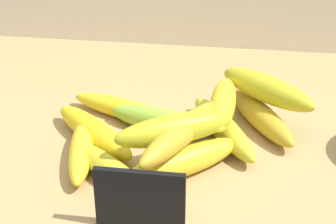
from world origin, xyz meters
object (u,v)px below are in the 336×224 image
object	(u,v)px
banana_3	(94,132)
banana_9	(182,132)
chalkboard_sign	(140,202)
banana_0	(183,161)
banana_4	(126,109)
banana_2	(260,116)
banana_11	(176,129)
banana_10	(223,103)
banana_5	(82,148)
banana_1	(112,171)
banana_6	(223,128)
banana_7	(162,121)
banana_8	(267,89)

from	to	relation	value
banana_3	banana_9	bearing A→B (deg)	-20.18
chalkboard_sign	banana_9	xyz separation A→B (cm)	(3.48, 12.96, 2.30)
chalkboard_sign	banana_0	bearing A→B (deg)	71.98
banana_3	banana_4	world-z (taller)	banana_3
banana_0	banana_2	world-z (taller)	banana_0
banana_9	banana_11	world-z (taller)	banana_11
banana_9	banana_10	xyz separation A→B (cm)	(5.18, 9.82, -0.29)
banana_5	banana_10	bearing A→B (deg)	24.48
banana_10	banana_11	xyz separation A→B (cm)	(-5.94, -9.57, 0.61)
banana_0	banana_1	distance (cm)	10.04
banana_3	banana_11	world-z (taller)	banana_11
chalkboard_sign	banana_6	bearing A→B (deg)	67.96
banana_1	banana_5	distance (cm)	7.69
chalkboard_sign	banana_10	xyz separation A→B (cm)	(8.66, 22.78, 2.01)
banana_1	banana_2	size ratio (longest dim) A/B	1.02
chalkboard_sign	banana_4	bearing A→B (deg)	105.57
banana_9	banana_10	distance (cm)	11.10
banana_2	banana_7	world-z (taller)	same
banana_11	banana_7	bearing A→B (deg)	110.02
banana_3	banana_4	bearing A→B (deg)	67.72
banana_4	banana_8	world-z (taller)	banana_8
banana_1	banana_9	distance (cm)	11.00
banana_10	banana_4	bearing A→B (deg)	167.81
banana_5	banana_11	distance (cm)	14.80
banana_1	banana_5	world-z (taller)	same
banana_1	banana_2	world-z (taller)	banana_2
chalkboard_sign	banana_1	world-z (taller)	chalkboard_sign
banana_0	banana_4	world-z (taller)	banana_0
banana_0	banana_7	bearing A→B (deg)	113.04
banana_2	banana_11	world-z (taller)	banana_11
banana_5	banana_1	bearing A→B (deg)	-42.09
chalkboard_sign	banana_2	bearing A→B (deg)	61.01
chalkboard_sign	banana_11	xyz separation A→B (cm)	(2.73, 13.21, 2.62)
chalkboard_sign	banana_7	xyz separation A→B (cm)	(-0.81, 22.91, -1.86)
banana_6	banana_10	xyz separation A→B (cm)	(-0.27, 0.71, 3.91)
banana_8	banana_2	bearing A→B (deg)	-116.15
banana_6	banana_9	world-z (taller)	banana_9
banana_4	banana_11	xyz separation A→B (cm)	(10.04, -13.02, 4.76)
banana_1	banana_6	xyz separation A→B (cm)	(14.52, 13.52, 0.16)
banana_2	banana_6	bearing A→B (deg)	-142.09
banana_8	banana_10	bearing A→B (deg)	-142.19
banana_1	banana_6	size ratio (longest dim) A/B	0.99
banana_1	banana_5	xyz separation A→B (cm)	(-5.70, 5.15, -0.05)
banana_1	banana_3	size ratio (longest dim) A/B	1.03
banana_0	banana_5	bearing A→B (deg)	173.26
banana_4	banana_7	bearing A→B (deg)	-27.07
banana_4	banana_7	size ratio (longest dim) A/B	1.18
banana_7	banana_1	bearing A→B (deg)	-108.40
banana_2	banana_10	bearing A→B (deg)	-147.94
banana_7	banana_9	world-z (taller)	banana_9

